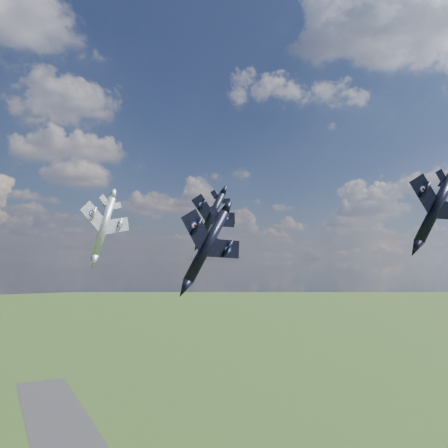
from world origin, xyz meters
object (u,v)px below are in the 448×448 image
jet_left_silver (104,226)px  jet_high_navy (211,217)px  jet_right_navy (436,208)px  jet_lead_navy (207,246)px

jet_left_silver → jet_high_navy: bearing=-10.8°
jet_right_navy → jet_left_silver: (-31.09, 43.07, -0.52)m
jet_lead_navy → jet_left_silver: size_ratio=1.03×
jet_high_navy → jet_left_silver: jet_high_navy is taller
jet_right_navy → jet_lead_navy: bearing=159.5°
jet_right_navy → jet_high_navy: 46.79m
jet_right_navy → jet_high_navy: bearing=119.7°
jet_right_navy → jet_high_navy: jet_high_navy is taller
jet_lead_navy → jet_high_navy: bearing=59.3°
jet_lead_navy → jet_high_navy: jet_high_navy is taller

